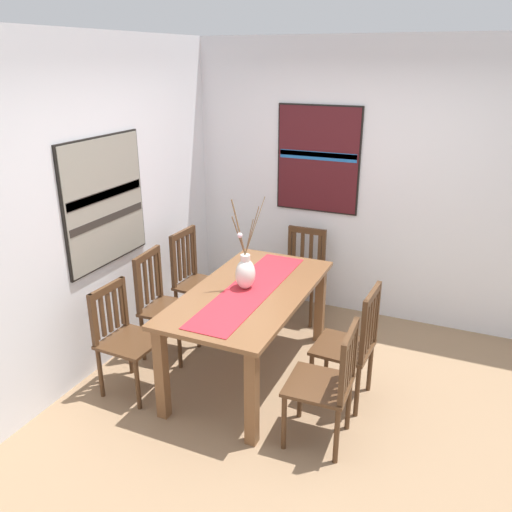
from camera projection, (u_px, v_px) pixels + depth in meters
ground_plane at (303, 411)px, 3.96m from camera, size 6.40×6.40×0.03m
wall_back at (89, 211)px, 4.17m from camera, size 6.40×0.12×2.70m
wall_side at (370, 184)px, 5.06m from camera, size 0.12×6.40×2.70m
dining_table at (250, 304)px, 4.18m from camera, size 1.69×0.88×0.78m
table_runner at (250, 289)px, 4.13m from camera, size 1.56×0.36×0.01m
centerpiece_vase at (245, 272)px, 4.11m from camera, size 0.29×0.19×0.74m
chair_0 at (328, 382)px, 3.47m from camera, size 0.43×0.43×0.90m
chair_1 at (302, 272)px, 5.27m from camera, size 0.43×0.43×0.90m
chair_2 at (352, 343)px, 3.91m from camera, size 0.44×0.44×0.95m
chair_3 at (195, 278)px, 5.04m from camera, size 0.44×0.44×0.97m
chair_4 at (125, 336)px, 4.05m from camera, size 0.43×0.43×0.88m
chair_5 at (163, 303)px, 4.56m from camera, size 0.45×0.45×0.95m
painting_on_back_wall at (105, 202)px, 4.23m from camera, size 0.96×0.05×1.05m
painting_on_side_wall at (318, 159)px, 5.12m from camera, size 0.05×0.84×1.05m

